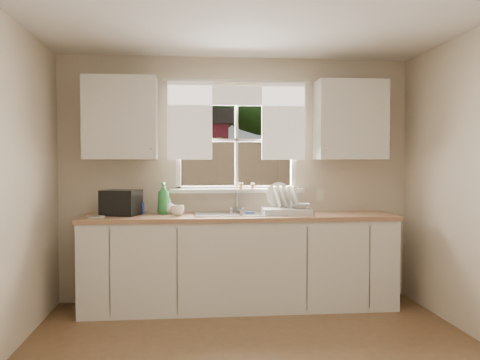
{
  "coord_description": "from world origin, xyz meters",
  "views": [
    {
      "loc": [
        -0.49,
        -3.23,
        1.42
      ],
      "look_at": [
        0.0,
        1.65,
        1.25
      ],
      "focal_mm": 38.0,
      "sensor_mm": 36.0,
      "label": 1
    }
  ],
  "objects": [
    {
      "name": "sink",
      "position": [
        0.0,
        1.71,
        0.84
      ],
      "size": [
        0.88,
        0.52,
        0.4
      ],
      "color": "#B7B7BC",
      "rests_on": "countertop"
    },
    {
      "name": "saucer",
      "position": [
        -1.35,
        1.58,
        0.92
      ],
      "size": [
        0.16,
        0.16,
        0.01
      ],
      "primitive_type": "cylinder",
      "color": "beige",
      "rests_on": "countertop"
    },
    {
      "name": "backyard",
      "position": [
        0.58,
        8.42,
        3.46
      ],
      "size": [
        20.0,
        10.0,
        6.13
      ],
      "color": "#335421",
      "rests_on": "ground"
    },
    {
      "name": "window",
      "position": [
        0.0,
        2.0,
        1.49
      ],
      "size": [
        1.38,
        0.16,
        1.06
      ],
      "color": "white",
      "rests_on": "room_walls"
    },
    {
      "name": "bowl",
      "position": [
        0.59,
        1.64,
        1.0
      ],
      "size": [
        0.24,
        0.24,
        0.05
      ],
      "primitive_type": "imported",
      "rotation": [
        0.0,
        0.0,
        -0.28
      ],
      "color": "silver",
      "rests_on": "dish_rack"
    },
    {
      "name": "countertop",
      "position": [
        0.0,
        1.68,
        0.89
      ],
      "size": [
        3.04,
        0.65,
        0.04
      ],
      "primitive_type": "cube",
      "color": "#A77953",
      "rests_on": "base_cabinets"
    },
    {
      "name": "black_appliance",
      "position": [
        -1.14,
        1.75,
        1.03
      ],
      "size": [
        0.4,
        0.37,
        0.24
      ],
      "primitive_type": "cube",
      "rotation": [
        0.0,
        0.0,
        -0.3
      ],
      "color": "black",
      "rests_on": "countertop"
    },
    {
      "name": "base_cabinets",
      "position": [
        0.0,
        1.68,
        0.43
      ],
      "size": [
        3.0,
        0.62,
        0.87
      ],
      "primitive_type": "cube",
      "color": "silver",
      "rests_on": "ground"
    },
    {
      "name": "upper_cabinet_left",
      "position": [
        -1.15,
        1.82,
        1.85
      ],
      "size": [
        0.7,
        0.33,
        0.8
      ],
      "primitive_type": "cube",
      "color": "silver",
      "rests_on": "room_walls"
    },
    {
      "name": "dish_rack",
      "position": [
        0.46,
        1.69,
        0.98
      ],
      "size": [
        0.48,
        0.37,
        0.31
      ],
      "color": "silver",
      "rests_on": "countertop"
    },
    {
      "name": "soap_bottle_c",
      "position": [
        -0.69,
        1.81,
        0.99
      ],
      "size": [
        0.15,
        0.15,
        0.16
      ],
      "primitive_type": "imported",
      "rotation": [
        0.0,
        0.0,
        -0.3
      ],
      "color": "beige",
      "rests_on": "countertop"
    },
    {
      "name": "soap_bottle_b",
      "position": [
        -0.98,
        1.86,
        1.0
      ],
      "size": [
        0.1,
        0.1,
        0.18
      ],
      "primitive_type": "imported",
      "rotation": [
        0.0,
        0.0,
        0.23
      ],
      "color": "#3043B7",
      "rests_on": "countertop"
    },
    {
      "name": "wall_outlet",
      "position": [
        0.88,
        1.99,
        1.08
      ],
      "size": [
        0.08,
        0.01,
        0.12
      ],
      "primitive_type": "cube",
      "color": "beige",
      "rests_on": "room_walls"
    },
    {
      "name": "soap_bottle_a",
      "position": [
        -0.74,
        1.8,
        1.07
      ],
      "size": [
        0.15,
        0.16,
        0.32
      ],
      "primitive_type": "imported",
      "rotation": [
        0.0,
        0.0,
        -0.33
      ],
      "color": "green",
      "rests_on": "countertop"
    },
    {
      "name": "room_walls",
      "position": [
        0.0,
        -0.07,
        1.24
      ],
      "size": [
        3.62,
        4.02,
        2.5
      ],
      "color": "beige",
      "rests_on": "ground"
    },
    {
      "name": "sill_jars",
      "position": [
        0.1,
        1.94,
        1.18
      ],
      "size": [
        0.16,
        0.04,
        0.06
      ],
      "color": "brown",
      "rests_on": "window"
    },
    {
      "name": "curtains",
      "position": [
        0.0,
        1.95,
        1.93
      ],
      "size": [
        1.5,
        0.03,
        0.81
      ],
      "color": "white",
      "rests_on": "room_walls"
    },
    {
      "name": "upper_cabinet_right",
      "position": [
        1.15,
        1.82,
        1.85
      ],
      "size": [
        0.7,
        0.33,
        0.8
      ],
      "primitive_type": "cube",
      "color": "silver",
      "rests_on": "room_walls"
    },
    {
      "name": "cup",
      "position": [
        -0.6,
        1.65,
        0.96
      ],
      "size": [
        0.17,
        0.17,
        0.1
      ],
      "primitive_type": "imported",
      "rotation": [
        0.0,
        0.0,
        -0.38
      ],
      "color": "white",
      "rests_on": "countertop"
    }
  ]
}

